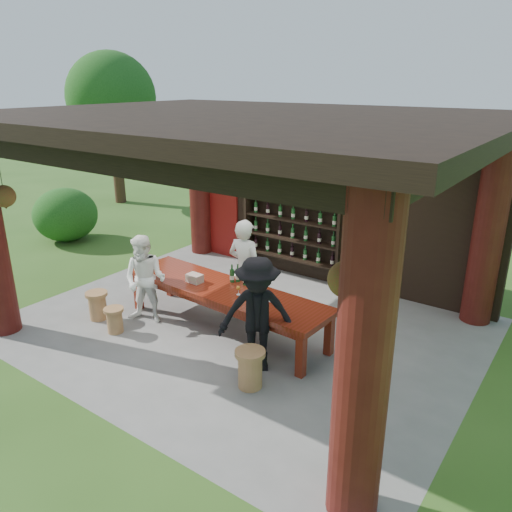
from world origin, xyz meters
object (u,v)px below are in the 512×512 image
Objects in this scene: stool_far_left at (98,305)px; napkin_basket at (195,278)px; host at (245,270)px; tasting_table at (225,294)px; guest_woman at (145,280)px; wine_shelf at (293,230)px; guest_man at (257,315)px; stool_near_left at (115,319)px; stool_near_right at (250,368)px.

napkin_basket is (1.49, 0.89, 0.55)m from stool_far_left.
host is at bearing 50.92° from napkin_basket.
guest_woman is at bearing -157.23° from tasting_table.
guest_woman is at bearing 39.28° from host.
napkin_basket is at bearing -94.05° from wine_shelf.
tasting_table is at bearing 1.65° from guest_woman.
host is 1.04× the size of guest_man.
guest_man is at bearing 10.68° from stool_near_left.
wine_shelf is at bearing 53.08° from guest_woman.
stool_near_right is at bearing 126.32° from host.
stool_far_left is 1.93× the size of napkin_basket.
stool_near_left is (-1.42, -1.14, -0.41)m from tasting_table.
host is (1.41, 1.71, 0.66)m from stool_near_left.
stool_near_left is 0.25× the size of guest_man.
stool_far_left is 1.82m from napkin_basket.
tasting_table is 14.64× the size of napkin_basket.
tasting_table reaches higher than stool_near_right.
guest_man is at bearing -30.31° from tasting_table.
host is at bearing 91.36° from tasting_table.
napkin_basket is (0.86, 1.04, 0.59)m from stool_near_left.
tasting_table is at bearing 140.28° from stool_near_right.
guest_woman is at bearing -105.81° from wine_shelf.
stool_near_right is 0.32× the size of guest_man.
stool_near_left is 0.78× the size of stool_near_right.
wine_shelf reaches higher than napkin_basket.
stool_near_right is 1.10× the size of stool_far_left.
guest_man reaches higher than stool_near_left.
host is at bearing 50.62° from stool_near_left.
stool_near_right is (1.31, -1.09, -0.35)m from tasting_table.
tasting_table is 2.23× the size of guest_man.
stool_near_right is (1.67, -3.78, -0.72)m from wine_shelf.
stool_near_left is at bearing -129.58° from napkin_basket.
tasting_table is 7.60× the size of stool_far_left.
host is at bearing 97.65° from guest_man.
stool_near_left is 0.28× the size of guest_woman.
napkin_basket is (-0.55, -0.68, -0.07)m from host.
wine_shelf is at bearing 74.59° from stool_near_left.
guest_man is at bearing -18.37° from napkin_basket.
wine_shelf is 1.29× the size of host.
guest_woman reaches higher than stool_near_left.
guest_woman is (-0.92, -3.24, -0.24)m from wine_shelf.
napkin_basket reaches higher than stool_near_right.
napkin_basket is (-1.87, 0.99, 0.53)m from stool_near_right.
stool_far_left is 3.24m from guest_man.
guest_woman reaches higher than tasting_table.
wine_shelf is at bearing 78.97° from guest_man.
wine_shelf is at bearing 85.95° from napkin_basket.
stool_far_left is (-2.05, -0.99, -0.37)m from tasting_table.
tasting_table is at bearing 25.68° from stool_far_left.
guest_man is at bearing 5.93° from stool_far_left.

